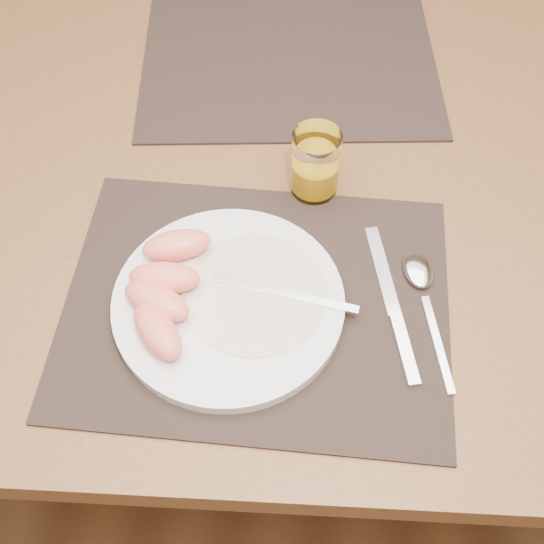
% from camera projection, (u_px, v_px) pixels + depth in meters
% --- Properties ---
extents(ground, '(5.00, 5.00, 0.00)m').
position_uv_depth(ground, '(281.00, 396.00, 1.55)').
color(ground, brown).
rests_on(ground, ground).
extents(table, '(1.40, 0.90, 0.75)m').
position_uv_depth(table, '(286.00, 207.00, 1.00)').
color(table, brown).
rests_on(table, ground).
extents(placemat_near, '(0.47, 0.37, 0.00)m').
position_uv_depth(placemat_near, '(257.00, 303.00, 0.80)').
color(placemat_near, '#2D211C').
rests_on(placemat_near, table).
extents(placemat_far, '(0.47, 0.38, 0.00)m').
position_uv_depth(placemat_far, '(289.00, 62.00, 1.05)').
color(placemat_far, '#2D211C').
rests_on(placemat_far, table).
extents(plate, '(0.27, 0.27, 0.02)m').
position_uv_depth(plate, '(229.00, 303.00, 0.79)').
color(plate, white).
rests_on(plate, placemat_near).
extents(plate_dressing, '(0.17, 0.17, 0.00)m').
position_uv_depth(plate_dressing, '(255.00, 293.00, 0.79)').
color(plate_dressing, white).
rests_on(plate_dressing, plate).
extents(fork, '(0.17, 0.05, 0.00)m').
position_uv_depth(fork, '(271.00, 291.00, 0.79)').
color(fork, silver).
rests_on(fork, plate).
extents(knife, '(0.06, 0.22, 0.01)m').
position_uv_depth(knife, '(395.00, 315.00, 0.79)').
color(knife, silver).
rests_on(knife, placemat_near).
extents(spoon, '(0.05, 0.19, 0.01)m').
position_uv_depth(spoon, '(421.00, 280.00, 0.81)').
color(spoon, silver).
rests_on(spoon, placemat_near).
extents(juice_glass, '(0.06, 0.06, 0.09)m').
position_uv_depth(juice_glass, '(315.00, 166.00, 0.87)').
color(juice_glass, white).
rests_on(juice_glass, placemat_near).
extents(grapefruit_wedges, '(0.10, 0.19, 0.03)m').
position_uv_depth(grapefruit_wedges, '(164.00, 288.00, 0.77)').
color(grapefruit_wedges, '#FF8368').
rests_on(grapefruit_wedges, plate).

